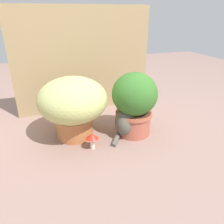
{
  "coord_description": "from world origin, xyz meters",
  "views": [
    {
      "loc": [
        -0.4,
        -1.3,
        0.83
      ],
      "look_at": [
        0.06,
        0.04,
        0.18
      ],
      "focal_mm": 34.95,
      "sensor_mm": 36.0,
      "label": 1
    }
  ],
  "objects": [
    {
      "name": "mushroom_ornament_red",
      "position": [
        -0.12,
        -0.1,
        0.08
      ],
      "size": [
        0.08,
        0.08,
        0.11
      ],
      "color": "silver",
      "rests_on": "ground"
    },
    {
      "name": "cat",
      "position": [
        0.18,
        0.03,
        0.12
      ],
      "size": [
        0.32,
        0.32,
        0.32
      ],
      "color": "#59554A",
      "rests_on": "ground"
    },
    {
      "name": "grass_planter",
      "position": [
        -0.2,
        0.1,
        0.26
      ],
      "size": [
        0.48,
        0.48,
        0.44
      ],
      "color": "#BA6E3E",
      "rests_on": "ground"
    },
    {
      "name": "ground_plane",
      "position": [
        0.0,
        0.0,
        0.0
      ],
      "size": [
        6.0,
        6.0,
        0.0
      ],
      "primitive_type": "plane",
      "color": "gray"
    },
    {
      "name": "leafy_planter",
      "position": [
        0.22,
        0.01,
        0.25
      ],
      "size": [
        0.32,
        0.32,
        0.46
      ],
      "color": "#B55C47",
      "rests_on": "ground"
    },
    {
      "name": "cardboard_backdrop",
      "position": [
        -0.01,
        0.57,
        0.44
      ],
      "size": [
        1.19,
        0.03,
        0.89
      ],
      "primitive_type": "cube",
      "color": "tan",
      "rests_on": "ground"
    }
  ]
}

